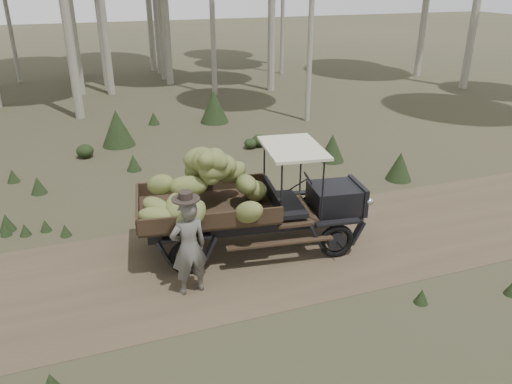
# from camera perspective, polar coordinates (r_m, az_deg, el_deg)

# --- Properties ---
(ground) EXTENTS (120.00, 120.00, 0.00)m
(ground) POSITION_cam_1_polar(r_m,az_deg,el_deg) (10.89, -0.78, -7.50)
(ground) COLOR #473D2B
(ground) RESTS_ON ground
(dirt_track) EXTENTS (70.00, 4.00, 0.01)m
(dirt_track) POSITION_cam_1_polar(r_m,az_deg,el_deg) (10.89, -0.78, -7.48)
(dirt_track) COLOR brown
(dirt_track) RESTS_ON ground
(banana_truck) EXTENTS (5.25, 2.66, 2.49)m
(banana_truck) POSITION_cam_1_polar(r_m,az_deg,el_deg) (10.51, -2.84, 0.09)
(banana_truck) COLOR black
(banana_truck) RESTS_ON ground
(farmer) EXTENTS (0.77, 0.58, 2.11)m
(farmer) POSITION_cam_1_polar(r_m,az_deg,el_deg) (9.39, -7.70, -6.18)
(farmer) COLOR #5A5952
(farmer) RESTS_ON ground
(undergrowth) EXTENTS (22.81, 20.81, 1.31)m
(undergrowth) POSITION_cam_1_polar(r_m,az_deg,el_deg) (11.54, 6.13, -2.87)
(undergrowth) COLOR #233319
(undergrowth) RESTS_ON ground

